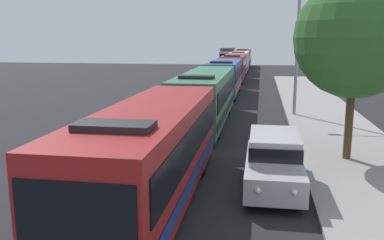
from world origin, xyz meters
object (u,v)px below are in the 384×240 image
object	(u,v)px
bus_rear	(239,61)
white_suv	(274,159)
bus_middle	(225,77)
bus_tail_end	(243,58)
bus_lead	(153,151)
bus_fourth_in_line	(234,67)
streetlamp_mid	(298,38)
box_truck_oncoming	(227,56)
bus_second_in_line	(206,96)
roadside_tree	(355,38)

from	to	relation	value
bus_rear	white_suv	distance (m)	47.69
bus_middle	bus_tail_end	bearing A→B (deg)	90.00
bus_lead	bus_fourth_in_line	size ratio (longest dim) A/B	1.01
bus_lead	bus_rear	xyz separation A→B (m)	(-0.00, 49.48, -0.00)
bus_lead	streetlamp_mid	distance (m)	16.83
bus_fourth_in_line	white_suv	bearing A→B (deg)	-84.01
bus_rear	box_truck_oncoming	distance (m)	19.11
bus_second_in_line	bus_middle	xyz separation A→B (m)	(-0.00, 12.68, -0.00)
bus_tail_end	streetlamp_mid	xyz separation A→B (m)	(5.40, -45.95, 3.36)
bus_second_in_line	box_truck_oncoming	size ratio (longest dim) A/B	1.55
bus_lead	bus_rear	distance (m)	49.48
bus_middle	roadside_tree	bearing A→B (deg)	-70.68
bus_tail_end	roadside_tree	bearing A→B (deg)	-83.07
bus_fourth_in_line	bus_tail_end	size ratio (longest dim) A/B	1.02
bus_middle	roadside_tree	world-z (taller)	roadside_tree
bus_lead	roadside_tree	world-z (taller)	roadside_tree
bus_second_in_line	white_suv	distance (m)	11.03
box_truck_oncoming	bus_lead	bearing A→B (deg)	-87.23
bus_rear	box_truck_oncoming	xyz separation A→B (m)	(-3.30, 18.82, 0.02)
bus_rear	bus_middle	bearing A→B (deg)	-90.00
bus_second_in_line	bus_tail_end	bearing A→B (deg)	90.00
bus_fourth_in_line	bus_rear	distance (m)	12.27
white_suv	roadside_tree	size ratio (longest dim) A/B	0.66
bus_rear	streetlamp_mid	bearing A→B (deg)	-80.95
bus_lead	bus_second_in_line	distance (m)	12.31
bus_lead	roadside_tree	bearing A→B (deg)	39.54
bus_lead	streetlamp_mid	bearing A→B (deg)	70.89
bus_lead	white_suv	world-z (taller)	bus_lead
bus_lead	bus_rear	world-z (taller)	same
bus_second_in_line	roadside_tree	xyz separation A→B (m)	(6.79, -6.70, 3.37)
bus_fourth_in_line	box_truck_oncoming	world-z (taller)	bus_fourth_in_line
bus_lead	bus_tail_end	bearing A→B (deg)	90.00
bus_middle	box_truck_oncoming	size ratio (longest dim) A/B	1.35
bus_second_in_line	white_suv	world-z (taller)	bus_second_in_line
bus_fourth_in_line	streetlamp_mid	size ratio (longest dim) A/B	1.35
bus_fourth_in_line	roadside_tree	xyz separation A→B (m)	(6.79, -31.60, 3.37)
bus_lead	bus_tail_end	size ratio (longest dim) A/B	1.03
bus_fourth_in_line	streetlamp_mid	world-z (taller)	streetlamp_mid
bus_middle	bus_tail_end	distance (m)	36.54
streetlamp_mid	bus_rear	bearing A→B (deg)	99.05
box_truck_oncoming	roadside_tree	size ratio (longest dim) A/B	1.06
bus_lead	bus_rear	bearing A→B (deg)	90.00
bus_fourth_in_line	bus_tail_end	bearing A→B (deg)	90.00
bus_middle	bus_fourth_in_line	bearing A→B (deg)	90.00
roadside_tree	bus_lead	bearing A→B (deg)	-140.46
white_suv	bus_middle	bearing A→B (deg)	99.11
bus_middle	bus_lead	bearing A→B (deg)	-90.00
bus_lead	bus_second_in_line	bearing A→B (deg)	90.00
bus_middle	white_suv	size ratio (longest dim) A/B	2.16
bus_fourth_in_line	bus_tail_end	distance (m)	24.32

